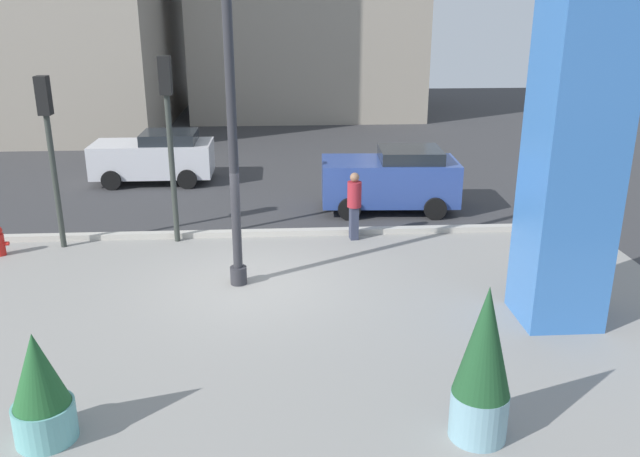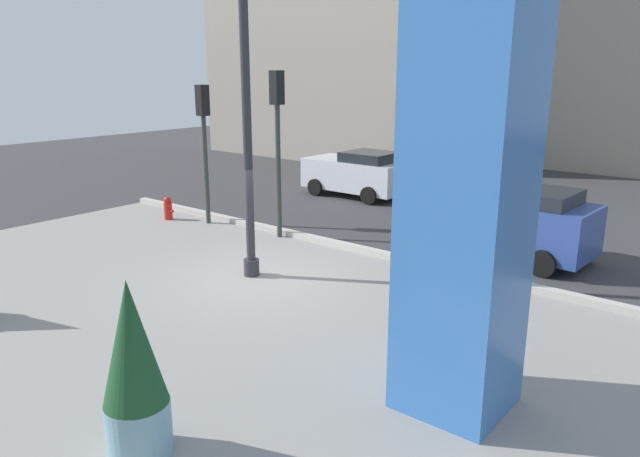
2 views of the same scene
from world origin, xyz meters
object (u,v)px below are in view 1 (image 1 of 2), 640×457
(lamp_post, at_px, (232,126))
(car_curb_west, at_px, (391,179))
(potted_plant_mid_plaza, at_px, (483,365))
(traffic_light_far_side, at_px, (49,134))
(pedestrian_crossing, at_px, (354,202))
(car_far_lane, at_px, (155,157))
(art_pillar_blue, at_px, (573,159))
(traffic_light_corner, at_px, (169,120))
(potted_plant_by_pillar, at_px, (40,390))

(lamp_post, relative_size, car_curb_west, 1.77)
(potted_plant_mid_plaza, bearing_deg, traffic_light_far_side, 135.06)
(car_curb_west, relative_size, pedestrian_crossing, 2.26)
(lamp_post, xyz_separation_m, car_far_lane, (-3.27, 8.85, -2.58))
(car_curb_west, bearing_deg, art_pillar_blue, -74.55)
(traffic_light_far_side, distance_m, traffic_light_corner, 2.82)
(lamp_post, bearing_deg, potted_plant_mid_plaza, -56.73)
(potted_plant_mid_plaza, relative_size, car_curb_west, 0.58)
(potted_plant_by_pillar, bearing_deg, potted_plant_mid_plaza, -3.01)
(potted_plant_mid_plaza, bearing_deg, potted_plant_by_pillar, 176.99)
(pedestrian_crossing, bearing_deg, traffic_light_corner, 178.33)
(lamp_post, height_order, car_curb_west, lamp_post)
(lamp_post, bearing_deg, pedestrian_crossing, 43.73)
(traffic_light_corner, bearing_deg, lamp_post, -58.68)
(potted_plant_mid_plaza, relative_size, traffic_light_far_side, 0.55)
(car_curb_west, bearing_deg, car_far_lane, 153.78)
(potted_plant_mid_plaza, xyz_separation_m, traffic_light_corner, (-5.36, 8.38, 1.99))
(potted_plant_mid_plaza, distance_m, potted_plant_by_pillar, 6.05)
(car_far_lane, xyz_separation_m, pedestrian_crossing, (6.09, -6.15, 0.11))
(potted_plant_mid_plaza, bearing_deg, car_far_lane, 115.63)
(potted_plant_by_pillar, relative_size, traffic_light_far_side, 0.39)
(lamp_post, distance_m, car_curb_west, 7.12)
(lamp_post, relative_size, car_far_lane, 1.78)
(traffic_light_corner, bearing_deg, potted_plant_mid_plaza, -57.38)
(traffic_light_far_side, xyz_separation_m, car_curb_west, (8.70, 2.59, -1.91))
(art_pillar_blue, xyz_separation_m, potted_plant_by_pillar, (-8.57, -3.21, -2.37))
(lamp_post, distance_m, potted_plant_mid_plaza, 7.03)
(potted_plant_mid_plaza, xyz_separation_m, car_curb_west, (0.55, 10.73, -0.20))
(lamp_post, xyz_separation_m, pedestrian_crossing, (2.82, 2.70, -2.47))
(art_pillar_blue, relative_size, potted_plant_by_pillar, 3.80)
(car_far_lane, height_order, pedestrian_crossing, pedestrian_crossing)
(lamp_post, xyz_separation_m, potted_plant_by_pillar, (-2.39, -5.23, -2.67))
(potted_plant_mid_plaza, height_order, potted_plant_by_pillar, potted_plant_mid_plaza)
(art_pillar_blue, height_order, car_curb_west, art_pillar_blue)
(traffic_light_far_side, height_order, car_curb_west, traffic_light_far_side)
(potted_plant_by_pillar, distance_m, car_far_lane, 14.11)
(traffic_light_corner, bearing_deg, car_curb_west, 21.68)
(lamp_post, xyz_separation_m, traffic_light_corner, (-1.72, 2.83, -0.33))
(potted_plant_mid_plaza, bearing_deg, art_pillar_blue, 54.24)
(car_far_lane, distance_m, pedestrian_crossing, 8.66)
(car_far_lane, bearing_deg, car_curb_west, -26.22)
(traffic_light_corner, xyz_separation_m, car_curb_west, (5.91, 2.35, -2.19))
(art_pillar_blue, height_order, pedestrian_crossing, art_pillar_blue)
(art_pillar_blue, xyz_separation_m, potted_plant_mid_plaza, (-2.54, -3.52, -2.02))
(potted_plant_mid_plaza, xyz_separation_m, pedestrian_crossing, (-0.82, 8.25, -0.15))
(lamp_post, bearing_deg, traffic_light_corner, 121.32)
(art_pillar_blue, bearing_deg, potted_plant_mid_plaza, -125.76)
(potted_plant_by_pillar, bearing_deg, car_curb_west, 57.72)
(potted_plant_by_pillar, distance_m, car_curb_west, 12.32)
(traffic_light_corner, height_order, car_far_lane, traffic_light_corner)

